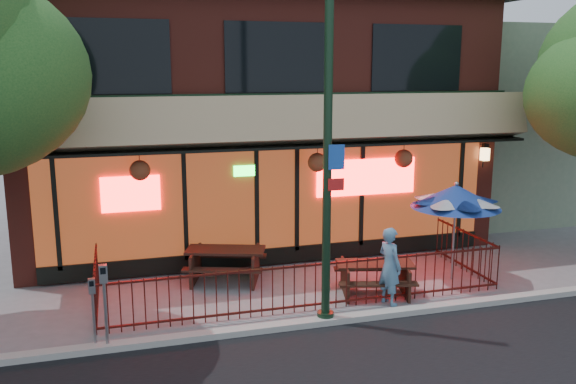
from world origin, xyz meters
name	(u,v)px	position (x,y,z in m)	size (l,w,h in m)	color
ground	(318,314)	(0.00, 0.00, 0.00)	(80.00, 80.00, 0.00)	gray
curb	(327,321)	(0.00, -0.50, 0.06)	(80.00, 0.25, 0.12)	#999993
restaurant_building	(241,90)	(0.00, 7.11, 4.13)	(12.96, 9.49, 8.05)	maroon
neighbor_building	(493,119)	(9.00, 7.70, 3.00)	(6.00, 7.00, 6.00)	gray
patio_fence	(311,275)	(0.00, 0.50, 0.63)	(8.44, 2.62, 1.00)	#3D100D
street_light	(328,159)	(0.00, -0.40, 3.15)	(0.43, 0.32, 7.00)	black
picnic_table_left	(226,260)	(-1.41, 2.40, 0.49)	(2.10, 1.85, 0.75)	#371B14
picnic_table_right	(375,273)	(1.50, 0.70, 0.46)	(1.89, 1.61, 0.70)	#341B12
patio_umbrella	(456,196)	(3.60, 1.07, 1.95)	(2.00, 2.00, 2.28)	gray
pedestrian	(390,266)	(1.56, 0.10, 0.81)	(0.59, 0.39, 1.62)	teal
parking_meter_near	(104,293)	(-4.00, -0.48, 1.04)	(0.14, 0.13, 1.54)	gray
parking_meter_far	(93,302)	(-4.20, -0.40, 0.87)	(0.12, 0.10, 1.29)	gray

